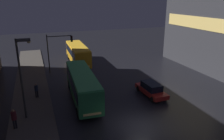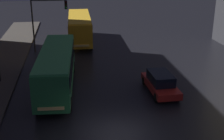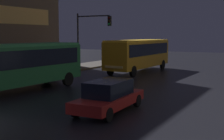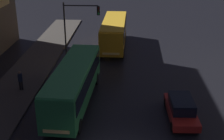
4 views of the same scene
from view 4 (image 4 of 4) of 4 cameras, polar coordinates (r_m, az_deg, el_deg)
sidewalk_left at (r=27.91m, az=-16.77°, el=-2.76°), size 4.00×48.00×0.15m
bus_near at (r=23.25m, az=-6.94°, el=-2.03°), size 2.89×10.49×3.14m
bus_far at (r=36.20m, az=0.39°, el=7.20°), size 2.76×10.18×3.21m
car_taxi at (r=22.33m, az=12.52°, el=-6.86°), size 1.94×4.70×1.53m
pedestrian_mid at (r=26.54m, az=-16.43°, el=-1.56°), size 0.53×0.53×1.65m
traffic_light_main at (r=32.81m, az=-6.34°, el=9.05°), size 3.78×0.35×5.78m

